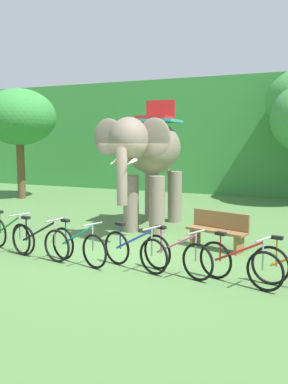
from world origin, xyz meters
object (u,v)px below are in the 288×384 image
object	(u,v)px
bike_blue	(134,250)
bike_pink	(176,255)
tree_left	(19,117)
bike_teal	(78,246)
wooden_bench	(218,229)
elephant	(151,153)
bike_black	(40,241)
bike_green	(9,234)
bike_red	(239,264)

from	to	relation	value
bike_blue	bike_pink	world-z (taller)	same
tree_left	bike_teal	size ratio (longest dim) A/B	2.90
tree_left	wooden_bench	world-z (taller)	tree_left
tree_left	elephant	world-z (taller)	tree_left
bike_black	wooden_bench	distance (m)	4.12
tree_left	bike_green	world-z (taller)	tree_left
bike_blue	wooden_bench	distance (m)	2.52
bike_blue	wooden_bench	bearing A→B (deg)	63.59
tree_left	bike_green	distance (m)	9.78
bike_green	bike_blue	world-z (taller)	same
tree_left	bike_red	world-z (taller)	tree_left
elephant	bike_red	distance (m)	5.41
bike_blue	bike_green	bearing A→B (deg)	178.02
bike_red	bike_blue	bearing A→B (deg)	178.53
elephant	tree_left	bearing A→B (deg)	155.22
bike_pink	tree_left	bearing A→B (deg)	143.59
bike_black	tree_left	bearing A→B (deg)	132.33
wooden_bench	tree_left	bearing A→B (deg)	153.38
tree_left	bike_black	bearing A→B (deg)	-47.67
bike_teal	wooden_bench	distance (m)	3.36
bike_red	bike_black	bearing A→B (deg)	-178.50
bike_pink	bike_black	bearing A→B (deg)	-176.63
elephant	bike_black	distance (m)	4.43
bike_pink	elephant	bearing A→B (deg)	120.03
bike_blue	bike_pink	bearing A→B (deg)	1.04
bike_pink	wooden_bench	world-z (taller)	bike_pink
bike_teal	wooden_bench	bearing A→B (deg)	45.56
bike_black	bike_red	xyz separation A→B (m)	(4.31, 0.11, 0.00)
tree_left	bike_teal	xyz separation A→B (m)	(7.83, -7.51, -3.16)
bike_black	bike_blue	xyz separation A→B (m)	(2.21, 0.17, 0.00)
wooden_bench	bike_green	bearing A→B (deg)	-154.19
bike_teal	bike_red	size ratio (longest dim) A/B	1.01
bike_green	bike_teal	xyz separation A→B (m)	(2.07, -0.26, 0.00)
bike_pink	bike_red	xyz separation A→B (m)	(1.21, -0.07, 0.00)
elephant	bike_teal	bearing A→B (deg)	-89.36
bike_teal	bike_green	bearing A→B (deg)	172.82
elephant	bike_black	xyz separation A→B (m)	(-0.93, -3.93, -1.82)
bike_red	elephant	bearing A→B (deg)	131.50
bike_teal	bike_blue	distance (m)	1.24
tree_left	wooden_bench	distance (m)	11.80
bike_green	bike_teal	world-z (taller)	same
elephant	bike_pink	size ratio (longest dim) A/B	2.57
tree_left	bike_teal	world-z (taller)	tree_left
tree_left	bike_black	world-z (taller)	tree_left
bike_green	wooden_bench	distance (m)	4.92
bike_green	bike_blue	size ratio (longest dim) A/B	1.00
bike_pink	wooden_bench	bearing A→B (deg)	84.09
tree_left	elephant	size ratio (longest dim) A/B	1.14
bike_black	bike_green	bearing A→B (deg)	165.63
bike_blue	bike_pink	distance (m)	0.89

